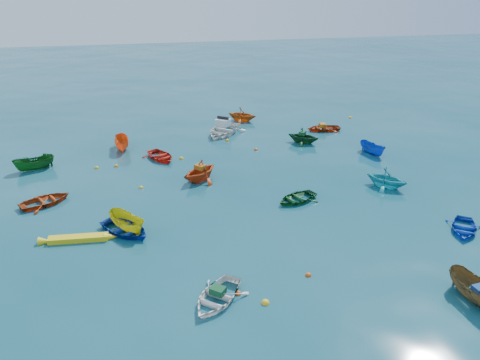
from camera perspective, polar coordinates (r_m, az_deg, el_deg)
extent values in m
plane|color=#0A414E|center=(28.37, 2.18, -4.74)|extent=(160.00, 160.00, 0.00)
imported|color=#0D30A4|center=(27.67, -13.78, -6.27)|extent=(4.04, 4.11, 0.70)
imported|color=white|center=(21.90, -2.84, -14.48)|extent=(3.78, 3.91, 0.66)
imported|color=brown|center=(24.30, 26.63, -13.05)|extent=(1.51, 3.28, 1.23)
imported|color=#0E3AB8|center=(29.96, 25.54, -5.63)|extent=(3.33, 3.49, 0.59)
imported|color=#C84112|center=(33.69, -4.86, 0.02)|extent=(4.03, 3.98, 1.61)
imported|color=gold|center=(27.91, -13.46, -5.96)|extent=(2.61, 3.11, 1.16)
imported|color=#124F22|center=(30.72, 6.89, -2.54)|extent=(3.48, 3.04, 0.60)
imported|color=#1CA5B2|center=(34.03, 17.31, -0.79)|extent=(3.70, 3.74, 1.49)
imported|color=#A4350D|center=(32.61, -22.59, -2.70)|extent=(3.85, 3.47, 0.66)
imported|color=#F05616|center=(40.74, -14.10, 3.67)|extent=(1.32, 3.14, 1.19)
imported|color=#0F411C|center=(41.38, 7.69, 4.51)|extent=(3.61, 3.55, 1.44)
imported|color=#A2310D|center=(45.09, 10.11, 5.98)|extent=(3.27, 2.44, 0.65)
imported|color=#0E3EB2|center=(40.04, 15.78, 3.13)|extent=(1.70, 2.85, 1.04)
imported|color=red|center=(37.93, -9.63, 2.56)|extent=(3.39, 3.84, 0.66)
imported|color=#C05412|center=(47.35, 0.24, 7.22)|extent=(3.79, 3.68, 1.52)
imported|color=#135118|center=(38.58, -23.68, 1.17)|extent=(3.17, 2.07, 1.15)
imported|color=silver|center=(43.46, -2.06, 5.66)|extent=(5.41, 5.63, 1.55)
cube|color=#134D28|center=(21.67, -2.73, -13.31)|extent=(0.83, 0.81, 0.32)
cube|color=navy|center=(23.80, 27.22, -11.75)|extent=(0.66, 0.52, 0.30)
cube|color=#B35A12|center=(33.34, -4.86, 1.58)|extent=(0.86, 0.88, 0.34)
cube|color=#124B23|center=(41.13, 7.63, 5.69)|extent=(0.80, 0.82, 0.32)
cube|color=#B76212|center=(44.91, 10.03, 6.58)|extent=(0.59, 0.75, 0.35)
sphere|color=#E04A0C|center=(22.26, -0.23, -13.71)|extent=(0.31, 0.31, 0.31)
sphere|color=yellow|center=(21.76, 3.10, -14.77)|extent=(0.38, 0.38, 0.38)
sphere|color=#D3490B|center=(23.65, 8.32, -11.46)|extent=(0.31, 0.31, 0.31)
sphere|color=gold|center=(33.02, -11.99, -0.96)|extent=(0.30, 0.30, 0.30)
sphere|color=orange|center=(37.16, -14.87, 1.61)|extent=(0.33, 0.33, 0.33)
sphere|color=yellow|center=(37.69, -7.16, 2.57)|extent=(0.35, 0.35, 0.35)
sphere|color=#EA4F0C|center=(39.34, 1.95, 3.68)|extent=(0.33, 0.33, 0.33)
sphere|color=gold|center=(37.22, -17.07, 1.38)|extent=(0.33, 0.33, 0.33)
sphere|color=orange|center=(41.54, -1.59, 4.80)|extent=(0.35, 0.35, 0.35)
sphere|color=yellow|center=(49.65, 13.29, 7.37)|extent=(0.36, 0.36, 0.36)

